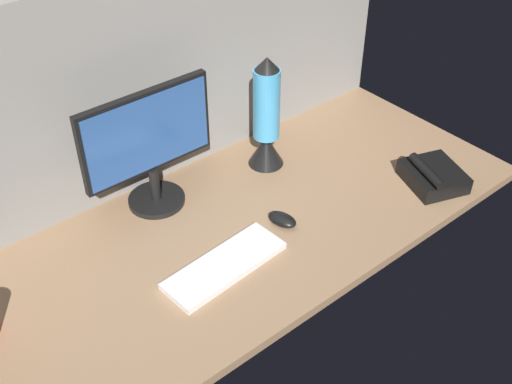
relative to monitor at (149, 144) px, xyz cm
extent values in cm
cube|color=#8C6B4C|center=(15.55, -25.12, -23.41)|extent=(180.00, 80.00, 3.00)
cube|color=gray|center=(15.55, 12.38, 12.81)|extent=(180.00, 5.00, 69.45)
cylinder|color=black|center=(0.00, -0.62, -21.01)|extent=(18.00, 18.00, 1.80)
cylinder|color=black|center=(0.00, -0.62, -14.61)|extent=(3.20, 3.20, 11.00)
cube|color=black|center=(0.00, 0.38, 4.14)|extent=(43.38, 2.40, 26.52)
cube|color=#264C8C|center=(0.00, -1.02, 4.14)|extent=(40.98, 0.60, 24.12)
cube|color=silver|center=(-1.24, -38.15, -20.91)|extent=(37.89, 15.80, 2.00)
ellipsoid|color=black|center=(23.91, -34.29, -20.21)|extent=(7.73, 10.66, 3.40)
cone|color=black|center=(40.82, -6.55, -16.34)|extent=(12.26, 12.26, 11.14)
cylinder|color=#3F99CC|center=(40.82, -6.55, 1.48)|extent=(8.91, 8.91, 24.51)
cone|color=black|center=(40.82, -6.55, 15.97)|extent=(8.02, 8.02, 4.46)
cube|color=black|center=(76.01, -50.66, -19.11)|extent=(22.43, 23.63, 5.60)
cylinder|color=black|center=(71.33, -50.66, -14.71)|extent=(8.80, 17.17, 3.20)
camera|label=1|loc=(-75.00, -141.35, 105.85)|focal=44.17mm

